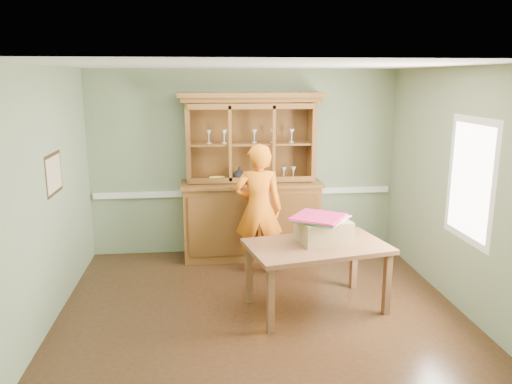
{
  "coord_description": "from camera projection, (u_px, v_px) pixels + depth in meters",
  "views": [
    {
      "loc": [
        -0.61,
        -5.25,
        2.58
      ],
      "look_at": [
        -0.0,
        0.4,
        1.27
      ],
      "focal_mm": 35.0,
      "sensor_mm": 36.0,
      "label": 1
    }
  ],
  "objects": [
    {
      "name": "wall_front",
      "position": [
        293.0,
        257.0,
        3.49
      ],
      "size": [
        4.5,
        0.0,
        4.5
      ],
      "primitive_type": "plane",
      "rotation": [
        -1.57,
        0.0,
        0.0
      ],
      "color": "gray",
      "rests_on": "floor"
    },
    {
      "name": "window_panel",
      "position": [
        470.0,
        181.0,
        5.33
      ],
      "size": [
        0.03,
        0.96,
        1.36
      ],
      "color": "white",
      "rests_on": "wall_right"
    },
    {
      "name": "cardboard_box",
      "position": [
        324.0,
        231.0,
        5.61
      ],
      "size": [
        0.62,
        0.53,
        0.26
      ],
      "primitive_type": "cube",
      "rotation": [
        0.0,
        0.0,
        0.17
      ],
      "color": "#A38454",
      "rests_on": "dining_table"
    },
    {
      "name": "china_hutch",
      "position": [
        251.0,
        201.0,
        7.23
      ],
      "size": [
        2.02,
        0.67,
        2.38
      ],
      "color": "brown",
      "rests_on": "floor"
    },
    {
      "name": "person",
      "position": [
        259.0,
        209.0,
        6.59
      ],
      "size": [
        0.67,
        0.47,
        1.75
      ],
      "primitive_type": "imported",
      "rotation": [
        0.0,
        0.0,
        3.05
      ],
      "color": "orange",
      "rests_on": "floor"
    },
    {
      "name": "ceiling",
      "position": [
        260.0,
        65.0,
        5.12
      ],
      "size": [
        4.5,
        4.5,
        0.0
      ],
      "primitive_type": "plane",
      "rotation": [
        3.14,
        0.0,
        0.0
      ],
      "color": "white",
      "rests_on": "wall_back"
    },
    {
      "name": "wall_back",
      "position": [
        245.0,
        163.0,
        7.36
      ],
      "size": [
        4.5,
        0.0,
        4.5
      ],
      "primitive_type": "plane",
      "rotation": [
        1.57,
        0.0,
        0.0
      ],
      "color": "gray",
      "rests_on": "floor"
    },
    {
      "name": "framed_map",
      "position": [
        54.0,
        174.0,
        5.44
      ],
      "size": [
        0.03,
        0.6,
        0.46
      ],
      "color": "#342215",
      "rests_on": "wall_left"
    },
    {
      "name": "kite_stack",
      "position": [
        320.0,
        218.0,
        5.58
      ],
      "size": [
        0.72,
        0.72,
        0.04
      ],
      "rotation": [
        0.0,
        0.0,
        0.96
      ],
      "color": "green",
      "rests_on": "cardboard_box"
    },
    {
      "name": "wall_right",
      "position": [
        457.0,
        188.0,
        5.66
      ],
      "size": [
        0.0,
        4.0,
        4.0
      ],
      "primitive_type": "plane",
      "rotation": [
        1.57,
        0.0,
        -1.57
      ],
      "color": "gray",
      "rests_on": "floor"
    },
    {
      "name": "dining_table",
      "position": [
        317.0,
        252.0,
        5.57
      ],
      "size": [
        1.68,
        1.21,
        0.76
      ],
      "rotation": [
        0.0,
        0.0,
        0.2
      ],
      "color": "brown",
      "rests_on": "floor"
    },
    {
      "name": "floor",
      "position": [
        260.0,
        307.0,
        5.73
      ],
      "size": [
        4.5,
        4.5,
        0.0
      ],
      "primitive_type": "plane",
      "color": "#402A14",
      "rests_on": "ground"
    },
    {
      "name": "wall_left",
      "position": [
        46.0,
        198.0,
        5.19
      ],
      "size": [
        0.0,
        4.0,
        4.0
      ],
      "primitive_type": "plane",
      "rotation": [
        1.57,
        0.0,
        1.57
      ],
      "color": "gray",
      "rests_on": "floor"
    },
    {
      "name": "chair_rail",
      "position": [
        245.0,
        193.0,
        7.44
      ],
      "size": [
        4.41,
        0.05,
        0.08
      ],
      "primitive_type": "cube",
      "color": "white",
      "rests_on": "wall_back"
    }
  ]
}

